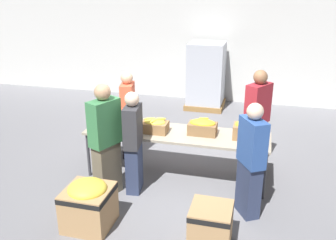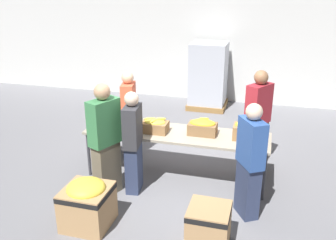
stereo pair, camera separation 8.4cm
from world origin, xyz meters
The scene contains 15 objects.
ground_plane centered at (0.00, 0.00, 0.00)m, with size 30.00×30.00×0.00m, color slate.
wall_back centered at (0.00, 4.45, 2.00)m, with size 16.00×0.08×4.00m.
sorting_table centered at (0.00, 0.00, 0.75)m, with size 2.98×0.80×0.80m.
banana_box_0 centered at (-1.16, -0.01, 0.93)m, with size 0.43×0.35×0.28m.
banana_box_1 centered at (-0.35, -0.07, 0.92)m, with size 0.42×0.28×0.24m.
banana_box_2 centered at (0.41, 0.04, 0.93)m, with size 0.45×0.27×0.26m.
banana_box_3 centered at (1.10, 0.04, 0.95)m, with size 0.40×0.30×0.29m.
volunteer_0 centered at (1.24, 0.71, 0.87)m, with size 0.45×0.52×1.75m.
volunteer_1 centered at (-0.54, -0.58, 0.80)m, with size 0.27×0.46×1.61m.
volunteer_2 centered at (-1.05, 0.59, 0.80)m, with size 0.30×0.47×1.61m.
volunteer_3 centered at (1.22, -0.78, 0.82)m, with size 0.42×0.49×1.65m.
volunteer_4 centered at (-0.90, -0.78, 0.87)m, with size 0.41×0.53×1.76m.
donation_bin_0 centered at (-0.82, -1.60, 0.35)m, with size 0.61×0.61×0.67m.
donation_bin_1 centered at (0.81, -1.60, 0.30)m, with size 0.51×0.51×0.55m.
pallet_stack_0 centered at (-0.12, 3.78, 0.82)m, with size 0.96×0.96×1.67m.
Camera 1 is at (1.27, -5.45, 3.14)m, focal length 40.00 mm.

